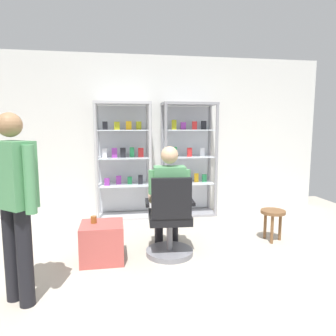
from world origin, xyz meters
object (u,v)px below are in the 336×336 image
at_px(office_chair, 170,224).
at_px(storage_crate, 102,242).
at_px(display_cabinet_right, 188,159).
at_px(seated_shopkeeper, 169,194).
at_px(display_cabinet_left, 123,159).
at_px(wooden_stool, 273,216).
at_px(standing_customer, 14,197).
at_px(tea_glass, 94,220).

relative_size(office_chair, storage_crate, 2.02).
bearing_deg(display_cabinet_right, office_chair, -109.34).
xyz_separation_m(display_cabinet_right, seated_shopkeeper, (-0.61, -1.60, -0.25)).
bearing_deg(display_cabinet_left, wooden_stool, -37.70).
xyz_separation_m(display_cabinet_right, office_chair, (-0.62, -1.76, -0.57)).
height_order(storage_crate, wooden_stool, storage_crate).
relative_size(standing_customer, wooden_stool, 3.93).
height_order(standing_customer, wooden_stool, standing_customer).
xyz_separation_m(display_cabinet_right, standing_customer, (-2.06, -2.49, -0.03)).
distance_m(display_cabinet_right, storage_crate, 2.35).
bearing_deg(seated_shopkeeper, standing_customer, -148.53).
bearing_deg(display_cabinet_right, display_cabinet_left, -179.93).
bearing_deg(display_cabinet_right, storage_crate, -128.65).
relative_size(storage_crate, standing_customer, 0.29).
bearing_deg(display_cabinet_right, seated_shopkeeper, -110.79).
relative_size(display_cabinet_left, display_cabinet_right, 1.00).
relative_size(display_cabinet_left, tea_glass, 23.66).
height_order(display_cabinet_right, tea_glass, display_cabinet_right).
distance_m(office_chair, standing_customer, 1.70).
bearing_deg(display_cabinet_left, storage_crate, -99.57).
bearing_deg(office_chair, storage_crate, 178.56).
bearing_deg(tea_glass, storage_crate, -21.26).
distance_m(display_cabinet_right, standing_customer, 3.23).
distance_m(office_chair, tea_glass, 0.87).
height_order(display_cabinet_right, wooden_stool, display_cabinet_right).
bearing_deg(tea_glass, seated_shopkeeper, 7.10).
xyz_separation_m(display_cabinet_right, storage_crate, (-1.39, -1.74, -0.75)).
distance_m(tea_glass, wooden_stool, 2.31).
distance_m(display_cabinet_right, office_chair, 1.95).
relative_size(display_cabinet_right, office_chair, 1.98).
height_order(office_chair, storage_crate, office_chair).
distance_m(seated_shopkeeper, storage_crate, 0.94).
bearing_deg(storage_crate, tea_glass, 158.74).
bearing_deg(storage_crate, standing_customer, -131.80).
bearing_deg(tea_glass, standing_customer, -126.55).
height_order(office_chair, wooden_stool, office_chair).
bearing_deg(standing_customer, tea_glass, 53.45).
xyz_separation_m(display_cabinet_left, storage_crate, (-0.29, -1.74, -0.75)).
bearing_deg(storage_crate, office_chair, -1.44).
bearing_deg(display_cabinet_left, seated_shopkeeper, -72.84).
xyz_separation_m(seated_shopkeeper, wooden_stool, (1.42, 0.12, -0.38)).
bearing_deg(standing_customer, wooden_stool, 19.31).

